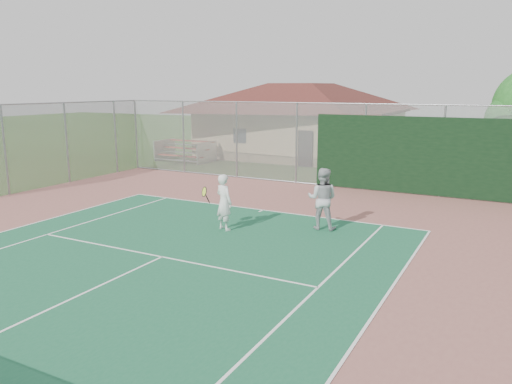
% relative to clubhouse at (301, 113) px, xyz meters
% --- Properties ---
extents(back_fence, '(20.08, 0.11, 3.53)m').
position_rel_clubhouse_xyz_m(back_fence, '(6.40, -8.28, -0.98)').
color(back_fence, gray).
rests_on(back_fence, ground).
extents(side_fence_left, '(0.08, 9.00, 3.50)m').
position_rel_clubhouse_xyz_m(side_fence_left, '(-5.71, -12.76, -0.90)').
color(side_fence_left, gray).
rests_on(side_fence_left, ground).
extents(clubhouse, '(12.27, 8.33, 5.22)m').
position_rel_clubhouse_xyz_m(clubhouse, '(0.00, 0.00, 0.00)').
color(clubhouse, tan).
rests_on(clubhouse, ground).
extents(bleachers, '(3.17, 1.96, 1.16)m').
position_rel_clubhouse_xyz_m(bleachers, '(-5.05, -4.99, -2.04)').
color(bleachers, maroon).
rests_on(bleachers, ground).
extents(player_white_front, '(1.02, 0.76, 1.66)m').
position_rel_clubhouse_xyz_m(player_white_front, '(4.38, -16.07, -1.81)').
color(player_white_front, silver).
rests_on(player_white_front, ground).
extents(player_grey_back, '(0.98, 0.82, 1.82)m').
position_rel_clubhouse_xyz_m(player_grey_back, '(6.88, -14.62, -1.74)').
color(player_grey_back, '#ABAEB0').
rests_on(player_grey_back, ground).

